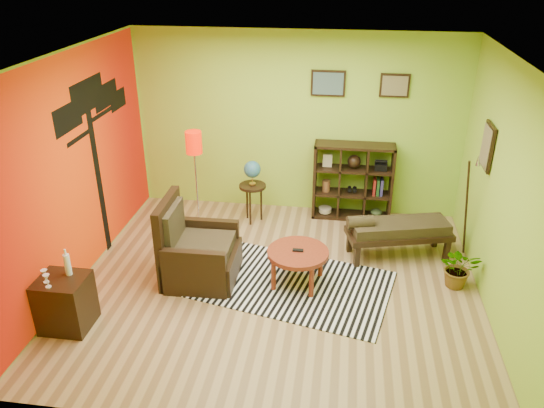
# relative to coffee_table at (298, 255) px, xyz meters

# --- Properties ---
(ground) EXTENTS (5.00, 5.00, 0.00)m
(ground) POSITION_rel_coffee_table_xyz_m (-0.25, -0.08, -0.40)
(ground) COLOR tan
(ground) RESTS_ON ground
(room_shell) EXTENTS (5.04, 4.54, 2.82)m
(room_shell) POSITION_rel_coffee_table_xyz_m (-0.35, -0.07, 1.40)
(room_shell) COLOR #9ACD36
(room_shell) RESTS_ON ground
(zebra_rug) EXTENTS (2.67, 1.96, 0.01)m
(zebra_rug) POSITION_rel_coffee_table_xyz_m (-0.06, -0.05, -0.40)
(zebra_rug) COLOR white
(zebra_rug) RESTS_ON ground
(coffee_table) EXTENTS (0.76, 0.76, 0.49)m
(coffee_table) POSITION_rel_coffee_table_xyz_m (0.00, 0.00, 0.00)
(coffee_table) COLOR maroon
(coffee_table) RESTS_ON ground
(armchair) EXTENTS (0.91, 0.92, 1.09)m
(armchair) POSITION_rel_coffee_table_xyz_m (-1.28, -0.05, -0.07)
(armchair) COLOR black
(armchair) RESTS_ON ground
(side_cabinet) EXTENTS (0.52, 0.48, 0.94)m
(side_cabinet) POSITION_rel_coffee_table_xyz_m (-2.45, -1.20, -0.09)
(side_cabinet) COLOR black
(side_cabinet) RESTS_ON ground
(floor_lamp) EXTENTS (0.23, 0.23, 1.55)m
(floor_lamp) POSITION_rel_coffee_table_xyz_m (-1.59, 1.15, 0.85)
(floor_lamp) COLOR silver
(floor_lamp) RESTS_ON ground
(globe_table) EXTENTS (0.40, 0.40, 0.99)m
(globe_table) POSITION_rel_coffee_table_xyz_m (-0.85, 1.59, 0.34)
(globe_table) COLOR black
(globe_table) RESTS_ON ground
(cube_shelf) EXTENTS (1.20, 0.35, 1.20)m
(cube_shelf) POSITION_rel_coffee_table_xyz_m (0.66, 1.95, 0.20)
(cube_shelf) COLOR black
(cube_shelf) RESTS_ON ground
(bench) EXTENTS (1.48, 0.84, 0.65)m
(bench) POSITION_rel_coffee_table_xyz_m (1.25, 0.83, 0.01)
(bench) COLOR black
(bench) RESTS_ON ground
(potted_plant) EXTENTS (0.52, 0.57, 0.42)m
(potted_plant) POSITION_rel_coffee_table_xyz_m (1.99, 0.22, -0.19)
(potted_plant) COLOR #26661E
(potted_plant) RESTS_ON ground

